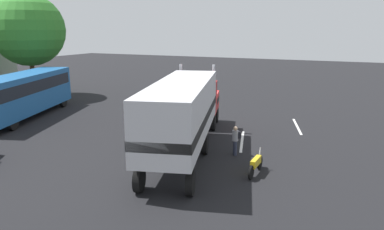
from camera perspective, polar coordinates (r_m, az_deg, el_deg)
The scene contains 8 objects.
ground_plane at distance 26.97m, azimuth 2.59°, elevation -1.34°, with size 120.00×120.00×0.00m, color black.
lane_stripe_near at distance 23.01m, azimuth 7.77°, elevation -4.04°, with size 4.40×0.16×0.01m, color silver.
lane_stripe_mid at distance 27.25m, azimuth 16.00°, elevation -1.70°, with size 4.40×0.16×0.01m, color silver.
semi_truck at distance 20.14m, azimuth -1.04°, elevation 1.00°, with size 14.29×6.34×4.50m.
person_bystander at distance 20.27m, azimuth 6.78°, elevation -3.78°, with size 0.43×0.48×1.63m.
parked_bus at distance 31.27m, azimuth -24.61°, elevation 3.36°, with size 11.24×5.92×3.40m.
motorcycle at distance 17.96m, azimuth 9.87°, elevation -7.55°, with size 2.11×0.27×1.12m.
tree_left at distance 40.41m, azimuth -24.07°, elevation 11.96°, with size 7.07×7.07×10.21m.
Camera 1 is at (-24.24, -9.67, 6.81)m, focal length 34.35 mm.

